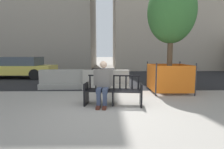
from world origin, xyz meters
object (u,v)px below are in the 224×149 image
construction_fence (169,77)px  jersey_barrier_centre (106,81)px  seated_person (103,82)px  jersey_barrier_left (63,81)px  street_tree (171,12)px  car_taxi_near (19,67)px  street_bench (113,92)px

construction_fence → jersey_barrier_centre: bearing=165.9°
seated_person → jersey_barrier_left: bearing=125.3°
jersey_barrier_centre → jersey_barrier_left: (-1.91, 0.16, 0.00)m
seated_person → construction_fence: (2.61, 1.82, -0.09)m
street_tree → jersey_barrier_centre: bearing=165.9°
construction_fence → car_taxi_near: size_ratio=0.33×
street_tree → car_taxi_near: (-8.16, 4.38, -2.44)m
jersey_barrier_centre → car_taxi_near: bearing=146.3°
jersey_barrier_left → car_taxi_near: (-3.69, 3.58, 0.35)m
jersey_barrier_centre → construction_fence: size_ratio=1.36×
street_bench → jersey_barrier_left: (-2.16, 2.60, -0.06)m
jersey_barrier_left → construction_fence: 4.54m
street_bench → car_taxi_near: car_taxi_near is taller
jersey_barrier_centre → street_tree: size_ratio=0.46×
seated_person → construction_fence: size_ratio=0.88×
street_bench → street_tree: bearing=38.0°
car_taxi_near → seated_person: bearing=-48.2°
street_bench → jersey_barrier_centre: street_bench is taller
street_bench → seated_person: (-0.30, -0.02, 0.29)m
street_bench → jersey_barrier_left: size_ratio=0.86×
jersey_barrier_left → street_tree: size_ratio=0.46×
street_bench → seated_person: size_ratio=1.32×
construction_fence → jersey_barrier_left: bearing=169.8°
street_bench → jersey_barrier_left: 3.38m
street_tree → construction_fence: (0.00, 0.00, -2.53)m
seated_person → street_bench: bearing=4.3°
seated_person → street_tree: 4.01m
car_taxi_near → construction_fence: bearing=-28.2°
construction_fence → car_taxi_near: bearing=151.8°
jersey_barrier_left → street_tree: bearing=-10.2°
jersey_barrier_left → seated_person: bearing=-54.7°
jersey_barrier_centre → street_tree: street_tree is taller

